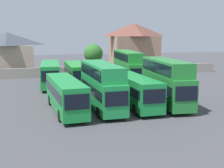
{
  "coord_description": "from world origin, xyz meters",
  "views": [
    {
      "loc": [
        -9.07,
        -31.1,
        7.91
      ],
      "look_at": [
        0.0,
        3.0,
        2.14
      ],
      "focal_mm": 49.62,
      "sensor_mm": 36.0,
      "label": 1
    }
  ],
  "objects_px": {
    "bus_4": "(166,80)",
    "tree_left_of_lot": "(93,54)",
    "house_terrace_centre": "(134,46)",
    "bus_6": "(76,73)",
    "bus_8": "(128,65)",
    "bus_5": "(50,73)",
    "house_terrace_left": "(8,53)",
    "bus_2": "(102,84)",
    "bus_3": "(135,90)",
    "bus_1": "(65,93)",
    "bus_7": "(102,72)"
  },
  "relations": [
    {
      "from": "house_terrace_centre",
      "to": "bus_3",
      "type": "bearing_deg",
      "value": -108.74
    },
    {
      "from": "bus_4",
      "to": "tree_left_of_lot",
      "type": "height_order",
      "value": "tree_left_of_lot"
    },
    {
      "from": "bus_5",
      "to": "bus_8",
      "type": "bearing_deg",
      "value": 92.43
    },
    {
      "from": "house_terrace_left",
      "to": "bus_1",
      "type": "bearing_deg",
      "value": -77.35
    },
    {
      "from": "bus_1",
      "to": "house_terrace_left",
      "type": "distance_m",
      "value": 34.35
    },
    {
      "from": "bus_8",
      "to": "bus_2",
      "type": "bearing_deg",
      "value": -22.35
    },
    {
      "from": "bus_2",
      "to": "bus_4",
      "type": "height_order",
      "value": "bus_4"
    },
    {
      "from": "bus_3",
      "to": "bus_5",
      "type": "height_order",
      "value": "bus_5"
    },
    {
      "from": "bus_6",
      "to": "tree_left_of_lot",
      "type": "xyz_separation_m",
      "value": [
        5.31,
        12.64,
        2.09
      ]
    },
    {
      "from": "bus_5",
      "to": "bus_8",
      "type": "distance_m",
      "value": 12.26
    },
    {
      "from": "bus_5",
      "to": "house_terrace_centre",
      "type": "height_order",
      "value": "house_terrace_centre"
    },
    {
      "from": "bus_8",
      "to": "house_terrace_left",
      "type": "height_order",
      "value": "house_terrace_left"
    },
    {
      "from": "bus_2",
      "to": "house_terrace_centre",
      "type": "bearing_deg",
      "value": 155.06
    },
    {
      "from": "bus_3",
      "to": "bus_4",
      "type": "bearing_deg",
      "value": 88.9
    },
    {
      "from": "bus_2",
      "to": "bus_5",
      "type": "xyz_separation_m",
      "value": [
        -4.29,
        15.96,
        -0.69
      ]
    },
    {
      "from": "bus_8",
      "to": "bus_7",
      "type": "bearing_deg",
      "value": -88.77
    },
    {
      "from": "bus_5",
      "to": "house_terrace_left",
      "type": "bearing_deg",
      "value": -153.94
    },
    {
      "from": "bus_3",
      "to": "bus_6",
      "type": "relative_size",
      "value": 0.95
    },
    {
      "from": "bus_2",
      "to": "bus_4",
      "type": "relative_size",
      "value": 1.02
    },
    {
      "from": "bus_4",
      "to": "bus_5",
      "type": "distance_m",
      "value": 19.79
    },
    {
      "from": "bus_5",
      "to": "tree_left_of_lot",
      "type": "distance_m",
      "value": 15.43
    },
    {
      "from": "bus_6",
      "to": "bus_7",
      "type": "distance_m",
      "value": 4.16
    },
    {
      "from": "bus_6",
      "to": "tree_left_of_lot",
      "type": "bearing_deg",
      "value": 158.12
    },
    {
      "from": "bus_2",
      "to": "house_terrace_centre",
      "type": "height_order",
      "value": "house_terrace_centre"
    },
    {
      "from": "house_terrace_centre",
      "to": "bus_6",
      "type": "bearing_deg",
      "value": -129.49
    },
    {
      "from": "bus_5",
      "to": "bus_8",
      "type": "height_order",
      "value": "bus_8"
    },
    {
      "from": "bus_2",
      "to": "bus_3",
      "type": "xyz_separation_m",
      "value": [
        3.68,
        -0.04,
        -0.81
      ]
    },
    {
      "from": "bus_1",
      "to": "bus_8",
      "type": "bearing_deg",
      "value": 139.85
    },
    {
      "from": "bus_3",
      "to": "bus_7",
      "type": "xyz_separation_m",
      "value": [
        0.01,
        15.94,
        -0.02
      ]
    },
    {
      "from": "bus_2",
      "to": "bus_6",
      "type": "relative_size",
      "value": 0.97
    },
    {
      "from": "bus_2",
      "to": "bus_8",
      "type": "relative_size",
      "value": 0.91
    },
    {
      "from": "bus_8",
      "to": "house_terrace_left",
      "type": "xyz_separation_m",
      "value": [
        -19.28,
        17.57,
        1.29
      ]
    },
    {
      "from": "house_terrace_left",
      "to": "tree_left_of_lot",
      "type": "relative_size",
      "value": 1.74
    },
    {
      "from": "bus_8",
      "to": "bus_4",
      "type": "bearing_deg",
      "value": 2.21
    },
    {
      "from": "bus_8",
      "to": "tree_left_of_lot",
      "type": "relative_size",
      "value": 2.02
    },
    {
      "from": "bus_3",
      "to": "bus_6",
      "type": "height_order",
      "value": "bus_6"
    },
    {
      "from": "bus_6",
      "to": "house_terrace_left",
      "type": "bearing_deg",
      "value": -147.41
    },
    {
      "from": "bus_8",
      "to": "house_terrace_centre",
      "type": "xyz_separation_m",
      "value": [
        7.65,
        19.42,
        2.33
      ]
    },
    {
      "from": "house_terrace_left",
      "to": "tree_left_of_lot",
      "type": "distance_m",
      "value": 16.94
    },
    {
      "from": "bus_3",
      "to": "house_terrace_left",
      "type": "relative_size",
      "value": 1.03
    },
    {
      "from": "bus_1",
      "to": "bus_4",
      "type": "xyz_separation_m",
      "value": [
        11.13,
        0.15,
        0.93
      ]
    },
    {
      "from": "bus_4",
      "to": "bus_7",
      "type": "distance_m",
      "value": 16.4
    },
    {
      "from": "bus_7",
      "to": "tree_left_of_lot",
      "type": "distance_m",
      "value": 12.57
    },
    {
      "from": "bus_8",
      "to": "bus_6",
      "type": "bearing_deg",
      "value": -85.05
    },
    {
      "from": "bus_3",
      "to": "tree_left_of_lot",
      "type": "height_order",
      "value": "tree_left_of_lot"
    },
    {
      "from": "bus_1",
      "to": "tree_left_of_lot",
      "type": "distance_m",
      "value": 29.82
    },
    {
      "from": "bus_4",
      "to": "house_terrace_left",
      "type": "distance_m",
      "value": 38.18
    },
    {
      "from": "bus_2",
      "to": "house_terrace_centre",
      "type": "xyz_separation_m",
      "value": [
        15.59,
        35.08,
        2.5
      ]
    },
    {
      "from": "bus_3",
      "to": "bus_8",
      "type": "distance_m",
      "value": 16.29
    },
    {
      "from": "bus_5",
      "to": "house_terrace_centre",
      "type": "distance_m",
      "value": 27.77
    }
  ]
}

